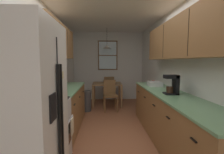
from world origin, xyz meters
name	(u,v)px	position (x,y,z in m)	size (l,w,h in m)	color
ground_plane	(111,125)	(0.00, 1.00, 0.00)	(12.00, 12.00, 0.00)	#995B3D
wall_left	(50,70)	(-1.35, 1.00, 1.27)	(0.10, 9.00, 2.55)	silver
wall_right	(170,69)	(1.35, 1.00, 1.27)	(0.10, 9.00, 2.55)	silver
wall_back	(108,66)	(0.00, 3.65, 1.27)	(4.40, 0.10, 2.55)	silver
ceiling_slab	(111,9)	(0.00, 1.00, 2.59)	(4.40, 9.00, 0.08)	white
refrigerator	(19,122)	(-0.94, -1.21, 0.90)	(0.75, 0.77, 1.81)	white
stove_range	(44,133)	(-0.99, -0.47, 0.47)	(0.66, 0.66, 1.10)	silver
microwave_over_range	(31,43)	(-1.11, -0.47, 1.69)	(0.39, 0.62, 0.35)	white
counter_left	(65,108)	(-1.00, 0.81, 0.45)	(0.64, 1.92, 0.90)	olive
upper_cabinets_left	(56,41)	(-1.14, 0.76, 1.87)	(0.33, 2.00, 0.67)	olive
counter_right	(171,119)	(1.00, 0.06, 0.45)	(0.64, 3.20, 0.90)	olive
upper_cabinets_right	(183,38)	(1.14, 0.01, 1.84)	(0.33, 2.88, 0.68)	olive
dining_table	(107,86)	(-0.07, 2.77, 0.62)	(0.95, 0.82, 0.73)	olive
dining_chair_near	(110,94)	(0.01, 2.15, 0.50)	(0.43, 0.43, 0.90)	brown
dining_chair_far	(109,87)	(0.01, 3.39, 0.50)	(0.44, 0.44, 0.90)	brown
pendant_light	(107,47)	(-0.07, 2.77, 1.93)	(0.26, 0.26, 0.67)	black
back_window	(108,55)	(-0.02, 3.58, 1.68)	(0.74, 0.05, 1.10)	brown
trash_bin	(86,101)	(-0.70, 2.10, 0.30)	(0.31, 0.31, 0.60)	#3F3F42
storage_canister	(53,89)	(-1.00, 0.04, 1.01)	(0.11, 0.11, 0.21)	#265999
dish_towel	(72,126)	(-0.64, -0.31, 0.50)	(0.02, 0.16, 0.24)	beige
coffee_maker	(173,84)	(0.99, 0.01, 1.07)	(0.22, 0.18, 0.33)	black
mug_by_coffeemaker	(153,82)	(1.06, 1.33, 0.94)	(0.11, 0.07, 0.09)	#BF3F33
dish_rack	(155,84)	(0.97, 0.95, 0.95)	(0.28, 0.34, 0.10)	silver
table_serving_bowl	(107,83)	(-0.07, 2.69, 0.76)	(0.17, 0.17, 0.06)	#E0D14C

